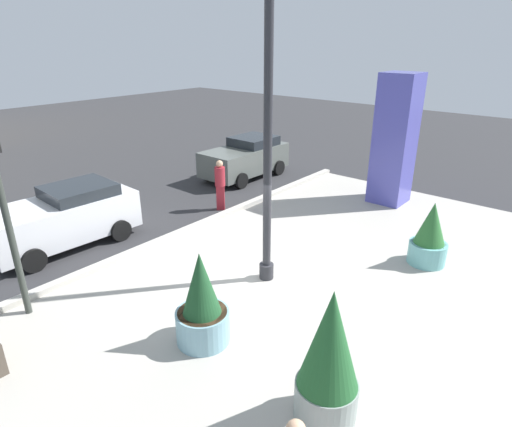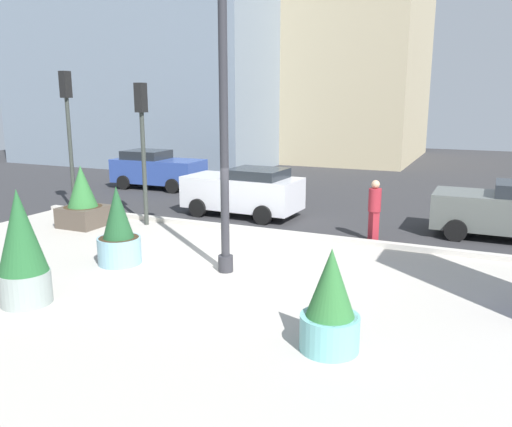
% 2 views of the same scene
% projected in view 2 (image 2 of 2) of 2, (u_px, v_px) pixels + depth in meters
% --- Properties ---
extents(ground_plane, '(60.00, 60.00, 0.00)m').
position_uv_depth(ground_plane, '(288.00, 229.00, 16.42)').
color(ground_plane, '#2D2D30').
extents(plaza_pavement, '(18.00, 10.00, 0.02)m').
position_uv_depth(plaza_pavement, '(189.00, 292.00, 11.08)').
color(plaza_pavement, '#ADA89E').
rests_on(plaza_pavement, ground_plane).
extents(curb_strip, '(18.00, 0.24, 0.16)m').
position_uv_depth(curb_strip, '(278.00, 233.00, 15.62)').
color(curb_strip, '#B7B2A8').
rests_on(curb_strip, ground_plane).
extents(lamp_post, '(0.44, 0.44, 7.16)m').
position_uv_depth(lamp_post, '(224.00, 124.00, 11.61)').
color(lamp_post, '#2D2D33').
rests_on(lamp_post, ground_plane).
extents(potted_plant_curbside, '(0.98, 0.98, 1.74)m').
position_uv_depth(potted_plant_curbside, '(330.00, 305.00, 8.36)').
color(potted_plant_curbside, '#6BB2B2').
rests_on(potted_plant_curbside, ground_plane).
extents(potted_plant_near_left, '(1.00, 1.00, 2.35)m').
position_uv_depth(potted_plant_near_left, '(22.00, 249.00, 10.20)').
color(potted_plant_near_left, gray).
rests_on(potted_plant_near_left, ground_plane).
extents(potted_plant_mid_plaza, '(1.27, 1.27, 1.98)m').
position_uv_depth(potted_plant_mid_plaza, '(83.00, 201.00, 16.56)').
color(potted_plant_mid_plaza, '#4C4238').
rests_on(potted_plant_mid_plaza, ground_plane).
extents(potted_plant_near_right, '(1.07, 1.07, 1.97)m').
position_uv_depth(potted_plant_near_right, '(118.00, 232.00, 12.79)').
color(potted_plant_near_right, '#7AA8B7').
rests_on(potted_plant_near_right, ground_plane).
extents(traffic_light_far_side, '(0.28, 0.42, 4.96)m').
position_uv_depth(traffic_light_far_side, '(68.00, 120.00, 18.08)').
color(traffic_light_far_side, '#333833').
rests_on(traffic_light_far_side, ground_plane).
extents(traffic_light_corner, '(0.28, 0.42, 4.52)m').
position_uv_depth(traffic_light_corner, '(142.00, 130.00, 16.29)').
color(traffic_light_corner, '#333833').
rests_on(traffic_light_corner, ground_plane).
extents(car_curb_west, '(3.96, 2.06, 1.68)m').
position_uv_depth(car_curb_west, '(507.00, 210.00, 15.12)').
color(car_curb_west, '#565B56').
rests_on(car_curb_west, ground_plane).
extents(car_passing_lane, '(4.14, 2.18, 1.69)m').
position_uv_depth(car_passing_lane, '(244.00, 191.00, 18.13)').
color(car_passing_lane, silver).
rests_on(car_passing_lane, ground_plane).
extents(car_far_lane, '(4.19, 2.16, 1.72)m').
position_uv_depth(car_far_lane, '(157.00, 169.00, 23.74)').
color(car_far_lane, '#2D4793').
rests_on(car_far_lane, ground_plane).
extents(pedestrian_on_sidewalk, '(0.51, 0.51, 1.78)m').
position_uv_depth(pedestrian_on_sidewalk, '(374.00, 207.00, 14.82)').
color(pedestrian_on_sidewalk, maroon).
rests_on(pedestrian_on_sidewalk, ground_plane).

